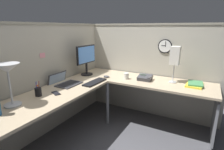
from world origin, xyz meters
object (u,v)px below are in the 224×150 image
(desk_lamp_paper, at_px, (175,57))
(wall_clock, at_px, (165,46))
(pen_cup, at_px, (38,92))
(office_phone, at_px, (145,78))
(keyboard, at_px, (95,82))
(book_stack, at_px, (195,84))
(coffee_mug, at_px, (126,76))
(laptop, at_px, (64,82))
(cell_phone, at_px, (56,93))
(desk_lamp_dome, at_px, (8,72))
(computer_mouse, at_px, (106,77))
(monitor, at_px, (86,58))

(desk_lamp_paper, bearing_deg, wall_clock, 37.14)
(pen_cup, distance_m, wall_clock, 1.98)
(office_phone, bearing_deg, desk_lamp_paper, -77.11)
(office_phone, bearing_deg, keyboard, 128.62)
(book_stack, distance_m, coffee_mug, 0.99)
(laptop, height_order, cell_phone, laptop)
(laptop, relative_size, wall_clock, 1.73)
(desk_lamp_dome, height_order, wall_clock, wall_clock)
(computer_mouse, relative_size, cell_phone, 0.72)
(computer_mouse, bearing_deg, laptop, 146.73)
(cell_phone, xyz_separation_m, desk_lamp_paper, (1.16, -1.17, 0.38))
(desk_lamp_dome, distance_m, pen_cup, 0.44)
(cell_phone, height_order, office_phone, office_phone)
(monitor, relative_size, keyboard, 1.16)
(office_phone, distance_m, book_stack, 0.69)
(monitor, relative_size, pen_cup, 2.78)
(monitor, xyz_separation_m, wall_clock, (0.53, -1.16, 0.20))
(cell_phone, xyz_separation_m, wall_clock, (1.44, -0.96, 0.49))
(computer_mouse, distance_m, cell_phone, 0.93)
(desk_lamp_dome, distance_m, book_stack, 2.30)
(keyboard, distance_m, wall_clock, 1.25)
(pen_cup, bearing_deg, computer_mouse, -16.08)
(keyboard, xyz_separation_m, computer_mouse, (0.33, -0.01, 0.01))
(desk_lamp_paper, relative_size, wall_clock, 2.41)
(desk_lamp_dome, bearing_deg, office_phone, -31.02)
(laptop, relative_size, office_phone, 1.82)
(pen_cup, xyz_separation_m, book_stack, (1.30, -1.60, -0.03))
(keyboard, xyz_separation_m, desk_lamp_paper, (0.57, -1.00, 0.37))
(monitor, xyz_separation_m, computer_mouse, (0.01, -0.38, -0.28))
(monitor, relative_size, cell_phone, 3.47)
(keyboard, xyz_separation_m, office_phone, (0.48, -0.60, 0.03))
(computer_mouse, bearing_deg, coffee_mug, -76.16)
(book_stack, xyz_separation_m, wall_clock, (0.30, 0.51, 0.47))
(computer_mouse, relative_size, office_phone, 0.50)
(office_phone, distance_m, coffee_mug, 0.30)
(monitor, distance_m, computer_mouse, 0.47)
(cell_phone, bearing_deg, computer_mouse, 12.64)
(book_stack, bearing_deg, wall_clock, 59.88)
(cell_phone, relative_size, office_phone, 0.69)
(laptop, distance_m, office_phone, 1.22)
(office_phone, bearing_deg, laptop, 126.85)
(computer_mouse, xyz_separation_m, cell_phone, (-0.91, 0.18, -0.01))
(monitor, distance_m, coffee_mug, 0.74)
(laptop, bearing_deg, office_phone, -53.15)
(book_stack, relative_size, coffee_mug, 3.10)
(keyboard, relative_size, coffee_mug, 4.48)
(laptop, height_order, computer_mouse, laptop)
(laptop, xyz_separation_m, computer_mouse, (0.57, -0.38, -0.01))
(desk_lamp_paper, bearing_deg, monitor, 100.51)
(computer_mouse, xyz_separation_m, coffee_mug, (0.08, -0.31, 0.03))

